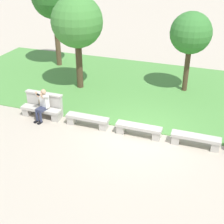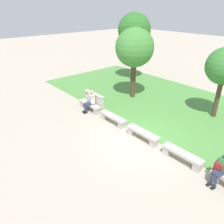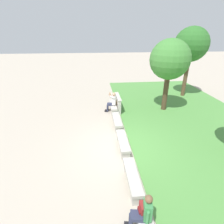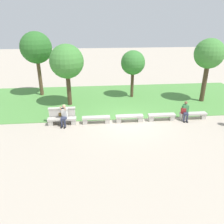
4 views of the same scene
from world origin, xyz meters
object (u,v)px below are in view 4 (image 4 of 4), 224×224
object	(u,v)px
person_distant	(185,110)
tree_far_back	(209,55)
bench_mid	(129,118)
tree_right_background	(133,63)
bench_near	(96,119)
bench_end	(193,115)
bench_far	(162,116)
person_photographer	(64,114)
tree_behind_wall	(36,48)
backpack	(183,111)
bench_main	(62,120)
tree_left_background	(67,62)

from	to	relation	value
person_distant	tree_far_back	distance (m)	5.30
bench_mid	tree_right_background	distance (m)	5.58
bench_near	bench_end	distance (m)	6.37
bench_near	person_distant	bearing A→B (deg)	-0.65
bench_end	tree_far_back	bearing A→B (deg)	55.76
bench_far	person_photographer	xyz separation A→B (m)	(-6.20, -0.08, 0.44)
person_distant	tree_right_background	xyz separation A→B (m)	(-2.60, 4.91, 2.20)
tree_behind_wall	backpack	bearing A→B (deg)	-30.93
bench_far	tree_right_background	distance (m)	5.59
bench_near	backpack	xyz separation A→B (m)	(5.66, -0.02, 0.33)
bench_main	tree_far_back	xyz separation A→B (m)	(10.71, 3.26, 3.39)
bench_mid	tree_right_background	xyz separation A→B (m)	(1.05, 4.84, 2.57)
bench_mid	tree_far_back	size ratio (longest dim) A/B	0.36
bench_end	backpack	bearing A→B (deg)	-178.09
tree_behind_wall	tree_left_background	world-z (taller)	tree_behind_wall
bench_near	bench_far	bearing A→B (deg)	0.00
bench_near	bench_mid	xyz separation A→B (m)	(2.12, 0.00, 0.00)
bench_mid	tree_right_background	world-z (taller)	tree_right_background
bench_far	tree_far_back	size ratio (longest dim) A/B	0.36
bench_end	tree_right_background	world-z (taller)	tree_right_background
tree_right_background	tree_behind_wall	bearing A→B (deg)	170.84
bench_end	backpack	size ratio (longest dim) A/B	4.11
bench_main	bench_end	xyz separation A→B (m)	(8.49, 0.00, 0.00)
bench_mid	tree_right_background	bearing A→B (deg)	77.81
bench_far	tree_far_back	distance (m)	6.40
backpack	tree_right_background	distance (m)	5.91
tree_left_background	bench_near	bearing A→B (deg)	-60.97
person_photographer	tree_left_background	world-z (taller)	tree_left_background
backpack	bench_mid	bearing A→B (deg)	179.62
tree_right_background	tree_far_back	world-z (taller)	tree_far_back
bench_near	bench_far	world-z (taller)	same
bench_near	person_distant	world-z (taller)	person_distant
bench_near	tree_right_background	size ratio (longest dim) A/B	0.45
tree_far_back	bench_mid	bearing A→B (deg)	-153.23
tree_behind_wall	person_photographer	bearing A→B (deg)	-67.34
person_photographer	tree_right_background	distance (m)	7.42
tree_far_back	bench_end	bearing A→B (deg)	-124.24
person_photographer	backpack	xyz separation A→B (m)	(7.62, 0.05, -0.11)
bench_main	tree_far_back	distance (m)	11.69
person_distant	person_photographer	bearing A→B (deg)	-179.92
person_distant	tree_right_background	distance (m)	5.97
bench_near	person_photographer	distance (m)	2.01
bench_far	backpack	xyz separation A→B (m)	(1.42, -0.02, 0.33)
bench_far	person_distant	distance (m)	1.57
bench_main	tree_far_back	size ratio (longest dim) A/B	0.36
bench_mid	bench_end	size ratio (longest dim) A/B	1.00
bench_near	bench_far	xyz separation A→B (m)	(4.24, 0.00, 0.00)
tree_behind_wall	tree_right_background	world-z (taller)	tree_behind_wall
person_distant	bench_near	bearing A→B (deg)	179.35
bench_mid	person_photographer	xyz separation A→B (m)	(-4.08, -0.08, 0.44)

